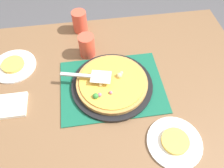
# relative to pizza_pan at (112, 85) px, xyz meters

# --- Properties ---
(ground_plane) EXTENTS (8.00, 8.00, 0.00)m
(ground_plane) POSITION_rel_pizza_pan_xyz_m (0.00, 0.00, -0.76)
(ground_plane) COLOR #4C4C51
(dining_table) EXTENTS (1.40, 1.00, 0.75)m
(dining_table) POSITION_rel_pizza_pan_xyz_m (0.00, 0.00, -0.12)
(dining_table) COLOR brown
(dining_table) RESTS_ON ground_plane
(placemat) EXTENTS (0.48, 0.36, 0.01)m
(placemat) POSITION_rel_pizza_pan_xyz_m (0.00, 0.00, -0.01)
(placemat) COLOR #145B42
(placemat) RESTS_ON dining_table
(pizza_pan) EXTENTS (0.38, 0.38, 0.01)m
(pizza_pan) POSITION_rel_pizza_pan_xyz_m (0.00, 0.00, 0.00)
(pizza_pan) COLOR black
(pizza_pan) RESTS_ON placemat
(pizza) EXTENTS (0.33, 0.33, 0.05)m
(pizza) POSITION_rel_pizza_pan_xyz_m (-0.00, -0.00, 0.02)
(pizza) COLOR #B78442
(pizza) RESTS_ON pizza_pan
(plate_near_left) EXTENTS (0.22, 0.22, 0.01)m
(plate_near_left) POSITION_rel_pizza_pan_xyz_m (-0.47, 0.19, -0.01)
(plate_near_left) COLOR white
(plate_near_left) RESTS_ON dining_table
(plate_far_right) EXTENTS (0.22, 0.22, 0.01)m
(plate_far_right) POSITION_rel_pizza_pan_xyz_m (0.21, -0.31, -0.01)
(plate_far_right) COLOR white
(plate_far_right) RESTS_ON dining_table
(served_slice_left) EXTENTS (0.11, 0.11, 0.02)m
(served_slice_left) POSITION_rel_pizza_pan_xyz_m (-0.47, 0.19, 0.01)
(served_slice_left) COLOR #EAB747
(served_slice_left) RESTS_ON plate_near_left
(served_slice_right) EXTENTS (0.11, 0.11, 0.02)m
(served_slice_right) POSITION_rel_pizza_pan_xyz_m (0.21, -0.31, 0.01)
(served_slice_right) COLOR #EAB747
(served_slice_right) RESTS_ON plate_far_right
(cup_near) EXTENTS (0.08, 0.08, 0.12)m
(cup_near) POSITION_rel_pizza_pan_xyz_m (-0.10, 0.23, 0.05)
(cup_near) COLOR #E04C38
(cup_near) RESTS_ON dining_table
(cup_far) EXTENTS (0.08, 0.08, 0.12)m
(cup_far) POSITION_rel_pizza_pan_xyz_m (-0.12, 0.42, 0.05)
(cup_far) COLOR #E04C38
(cup_far) RESTS_ON dining_table
(pizza_server) EXTENTS (0.23, 0.10, 0.01)m
(pizza_server) POSITION_rel_pizza_pan_xyz_m (-0.09, 0.02, 0.06)
(pizza_server) COLOR silver
(pizza_server) RESTS_ON pizza
(napkin_stack) EXTENTS (0.12, 0.12, 0.02)m
(napkin_stack) POSITION_rel_pizza_pan_xyz_m (-0.45, -0.04, -0.01)
(napkin_stack) COLOR white
(napkin_stack) RESTS_ON dining_table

